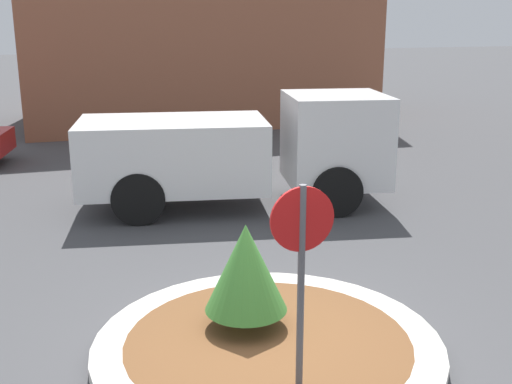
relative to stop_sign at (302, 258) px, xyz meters
name	(u,v)px	position (x,y,z in m)	size (l,w,h in m)	color
ground_plane	(268,353)	(0.00, 0.99, -1.54)	(120.00, 120.00, 0.00)	#474749
traffic_island	(268,347)	(0.00, 0.99, -1.46)	(3.99, 3.99, 0.17)	beige
stop_sign	(302,258)	(0.00, 0.00, 0.00)	(0.63, 0.07, 2.25)	#4C4C51
island_shrub	(246,268)	(-0.14, 1.39, -0.62)	(0.97, 0.97, 1.27)	brown
utility_truck	(239,149)	(1.29, 6.72, -0.37)	(6.26, 2.99, 2.22)	silver
storefront_building	(196,22)	(2.85, 17.90, 1.93)	(11.90, 6.07, 6.94)	#93563D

